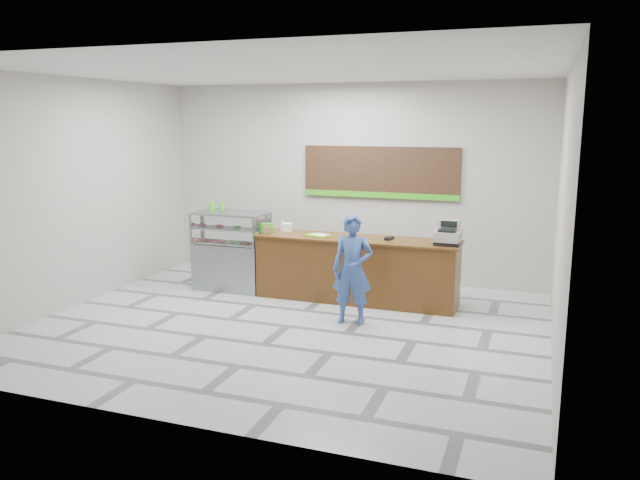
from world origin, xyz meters
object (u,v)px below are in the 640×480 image
(sales_counter, at_px, (356,269))
(serving_tray, at_px, (318,235))
(display_case, at_px, (232,250))
(customer, at_px, (352,269))
(cash_register, at_px, (448,236))

(sales_counter, distance_m, serving_tray, 0.82)
(display_case, distance_m, serving_tray, 1.64)
(customer, bearing_deg, cash_register, 34.18)
(cash_register, height_order, serving_tray, cash_register)
(cash_register, distance_m, serving_tray, 2.06)
(cash_register, height_order, customer, customer)
(display_case, xyz_separation_m, serving_tray, (1.60, -0.05, 0.36))
(sales_counter, xyz_separation_m, customer, (0.26, -1.08, 0.27))
(sales_counter, bearing_deg, cash_register, -2.15)
(cash_register, bearing_deg, sales_counter, 179.61)
(sales_counter, relative_size, customer, 2.08)
(sales_counter, relative_size, display_case, 2.45)
(sales_counter, height_order, cash_register, cash_register)
(sales_counter, bearing_deg, customer, -76.44)
(serving_tray, bearing_deg, customer, -34.08)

